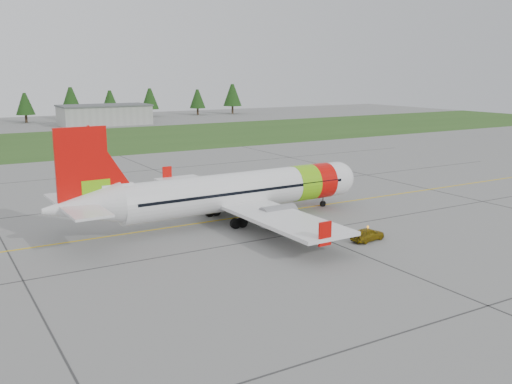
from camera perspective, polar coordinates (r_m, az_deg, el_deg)
ground at (r=48.83m, az=-4.56°, el=-5.65°), size 320.00×320.00×0.00m
aircraft at (r=57.03m, az=-2.23°, el=0.02°), size 33.66×30.90×10.20m
follow_me_car at (r=51.36m, az=11.14°, el=-2.96°), size 1.35×1.53×3.44m
grass_strip at (r=126.40m, az=-21.24°, el=4.48°), size 320.00×50.00×0.03m
taxi_guideline at (r=55.84m, az=-8.19°, el=-3.46°), size 120.00×0.25×0.02m
hangar_east at (r=166.62m, az=-14.90°, el=7.41°), size 24.00×12.00×5.20m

